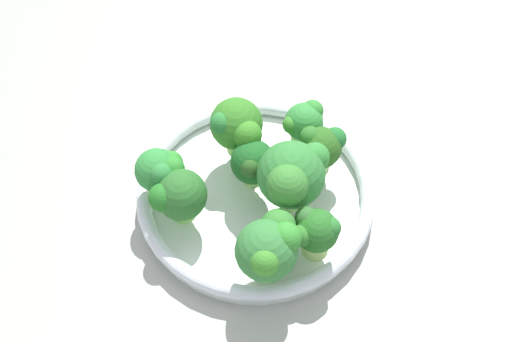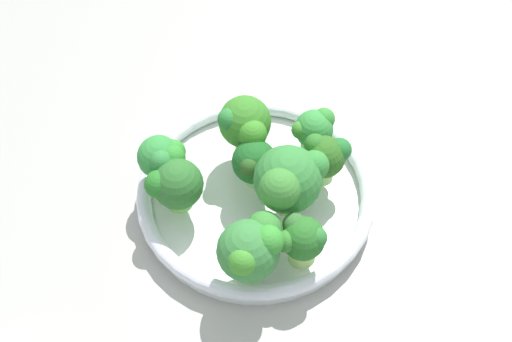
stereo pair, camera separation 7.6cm
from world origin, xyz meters
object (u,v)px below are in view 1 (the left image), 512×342
object	(u,v)px
broccoli_floret_2	(253,163)
broccoli_floret_8	(269,248)
broccoli_floret_1	(161,171)
broccoli_floret_4	(322,148)
broccoli_floret_0	(292,176)
bowl	(256,196)
broccoli_floret_3	(304,122)
broccoli_floret_6	(178,195)
broccoli_floret_5	(237,126)
broccoli_floret_7	(316,231)

from	to	relation	value
broccoli_floret_2	broccoli_floret_8	world-z (taller)	broccoli_floret_8
broccoli_floret_1	broccoli_floret_8	distance (cm)	14.16
broccoli_floret_4	broccoli_floret_0	bearing A→B (deg)	27.83
broccoli_floret_8	broccoli_floret_1	bearing A→B (deg)	-67.34
bowl	broccoli_floret_3	distance (cm)	9.28
broccoli_floret_2	broccoli_floret_8	distance (cm)	10.42
bowl	broccoli_floret_6	size ratio (longest dim) A/B	4.24
bowl	broccoli_floret_1	world-z (taller)	broccoli_floret_1
broccoli_floret_1	broccoli_floret_2	xyz separation A→B (cm)	(-8.71, 3.19, -0.22)
broccoli_floret_5	broccoli_floret_8	xyz separation A→B (cm)	(3.55, 14.23, -0.20)
broccoli_floret_3	broccoli_floret_5	xyz separation A→B (cm)	(7.10, -1.59, 1.48)
broccoli_floret_2	broccoli_floret_7	world-z (taller)	same
broccoli_floret_1	broccoli_floret_3	xyz separation A→B (cm)	(-16.11, 0.41, -0.69)
broccoli_floret_6	broccoli_floret_7	size ratio (longest dim) A/B	1.04
bowl	broccoli_floret_4	distance (cm)	8.69
broccoli_floret_3	broccoli_floret_4	size ratio (longest dim) A/B	0.86
broccoli_floret_5	broccoli_floret_7	world-z (taller)	broccoli_floret_5
broccoli_floret_6	broccoli_floret_7	xyz separation A→B (cm)	(-9.98, 9.75, 0.15)
broccoli_floret_2	broccoli_floret_4	xyz separation A→B (cm)	(-7.08, 1.48, 0.16)
broccoli_floret_5	broccoli_floret_6	distance (cm)	9.73
broccoli_floret_7	broccoli_floret_8	xyz separation A→B (cm)	(4.95, 0.01, 0.75)
broccoli_floret_4	broccoli_floret_8	bearing A→B (deg)	39.05
broccoli_floret_0	broccoli_floret_4	distance (cm)	5.68
broccoli_floret_2	broccoli_floret_3	distance (cm)	7.92
broccoli_floret_6	broccoli_floret_8	bearing A→B (deg)	117.23
broccoli_floret_1	broccoli_floret_2	distance (cm)	9.28
broccoli_floret_3	broccoli_floret_7	distance (cm)	13.87
broccoli_floret_5	broccoli_floret_8	bearing A→B (deg)	75.99
broccoli_floret_8	broccoli_floret_5	bearing A→B (deg)	-104.01
broccoli_floret_7	broccoli_floret_5	bearing A→B (deg)	-84.37
broccoli_floret_0	broccoli_floret_4	world-z (taller)	broccoli_floret_0
broccoli_floret_5	broccoli_floret_6	bearing A→B (deg)	27.53
bowl	broccoli_floret_8	xyz separation A→B (cm)	(3.21, 9.14, 5.57)
broccoli_floret_6	bowl	bearing A→B (deg)	175.66
broccoli_floret_3	broccoli_floret_2	bearing A→B (deg)	20.62
broccoli_floret_1	broccoli_floret_4	size ratio (longest dim) A/B	0.98
broccoli_floret_0	broccoli_floret_6	distance (cm)	11.31
broccoli_floret_0	broccoli_floret_4	xyz separation A→B (cm)	(-4.88, -2.58, -1.34)
broccoli_floret_0	bowl	bearing A→B (deg)	-56.13
broccoli_floret_1	broccoli_floret_8	bearing A→B (deg)	112.66
broccoli_floret_4	broccoli_floret_7	world-z (taller)	broccoli_floret_4
broccoli_floret_0	broccoli_floret_1	distance (cm)	13.16
broccoli_floret_4	broccoli_floret_6	distance (cm)	15.42
broccoli_floret_3	broccoli_floret_5	size ratio (longest dim) A/B	0.71
broccoli_floret_4	broccoli_floret_6	xyz separation A→B (cm)	(15.36, -1.38, -0.26)
broccoli_floret_6	broccoli_floret_7	bearing A→B (deg)	135.66
broccoli_floret_0	broccoli_floret_3	world-z (taller)	broccoli_floret_0
broccoli_floret_0	broccoli_floret_7	size ratio (longest dim) A/B	1.47
broccoli_floret_0	broccoli_floret_7	bearing A→B (deg)	85.10
broccoli_floret_7	broccoli_floret_0	bearing A→B (deg)	-94.90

